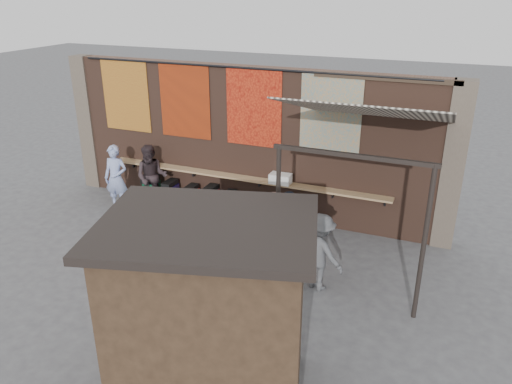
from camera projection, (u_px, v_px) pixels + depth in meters
ground at (202, 254)px, 11.80m from camera, size 70.00×70.00×0.00m
brick_wall at (247, 142)px, 13.34m from camera, size 10.00×0.40×4.00m
pier_left at (90, 123)px, 15.16m from camera, size 0.50×0.50×4.00m
pier_right at (453, 167)px, 11.51m from camera, size 0.50×0.50×4.00m
eating_counter at (241, 178)px, 13.37m from camera, size 8.00×0.32×0.05m
shelf_box at (280, 179)px, 12.89m from camera, size 0.55×0.33×0.25m
tapestry_redgold at (126, 96)px, 14.03m from camera, size 1.50×0.02×2.00m
tapestry_sun at (185, 101)px, 13.36m from camera, size 1.50×0.02×2.00m
tapestry_orange at (254, 108)px, 12.66m from camera, size 1.50×0.02×2.00m
tapestry_multi at (331, 115)px, 11.96m from camera, size 1.50×0.02×2.00m
hang_rail at (242, 68)px, 12.38m from camera, size 9.50×0.06×0.06m
scooter_stool_0 at (149, 191)px, 14.28m from camera, size 0.39×0.87×0.83m
scooter_stool_1 at (169, 194)px, 14.15m from camera, size 0.36×0.80×0.76m
scooter_stool_2 at (190, 199)px, 13.89m from camera, size 0.34×0.77×0.73m
scooter_stool_3 at (209, 201)px, 13.68m from camera, size 0.38×0.84×0.79m
scooter_stool_4 at (228, 206)px, 13.47m from camera, size 0.35×0.78×0.74m
scooter_stool_5 at (249, 209)px, 13.24m from camera, size 0.35×0.79×0.75m
scooter_stool_6 at (270, 214)px, 13.05m from camera, size 0.33×0.73×0.70m
scooter_stool_7 at (293, 215)px, 12.81m from camera, size 0.39×0.86×0.82m
diner_left at (116, 178)px, 13.83m from camera, size 0.74×0.54×1.86m
diner_right at (152, 177)px, 13.94m from camera, size 1.09×0.98×1.84m
shopper_navy at (289, 232)px, 10.77m from camera, size 1.20×0.86×1.89m
shopper_grey at (320, 252)px, 10.18m from camera, size 1.24×0.97×1.68m
shopper_tan at (275, 229)px, 11.08m from camera, size 1.02×0.96×1.75m
market_stall at (211, 317)px, 7.26m from camera, size 3.05×2.59×2.84m
stall_roof at (207, 226)px, 6.69m from camera, size 3.43×2.96×0.12m
stall_sign at (223, 245)px, 7.95m from camera, size 1.17×0.36×0.50m
stall_shelf at (224, 299)px, 8.34m from camera, size 2.13×0.67×0.06m
awning_canvas at (371, 111)px, 9.97m from camera, size 3.20×3.28×0.97m
awning_ledger at (385, 78)px, 11.18m from camera, size 3.30×0.08×0.12m
awning_header at (353, 156)px, 8.88m from camera, size 3.00×0.08×0.08m
awning_post_left at (278, 220)px, 9.96m from camera, size 0.09×0.09×3.10m
awning_post_right at (424, 246)px, 8.98m from camera, size 0.09×0.09×3.10m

